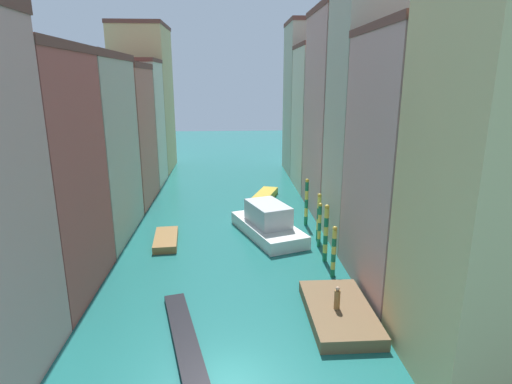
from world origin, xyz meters
TOP-DOWN VIEW (x-y plane):
  - ground_plane at (0.00, 24.50)m, footprint 154.00×154.00m
  - building_left_1 at (-12.92, 9.57)m, footprint 7.87×9.94m
  - building_left_2 at (-12.92, 20.36)m, footprint 7.87×11.62m
  - building_left_3 at (-12.92, 31.54)m, footprint 7.87×10.13m
  - building_left_4 at (-12.92, 40.81)m, footprint 7.87×7.68m
  - building_left_5 at (-12.92, 50.29)m, footprint 7.87×11.00m
  - building_right_1 at (12.92, 8.97)m, footprint 7.87×10.04m
  - building_right_2 at (12.92, 17.58)m, footprint 7.87×7.21m
  - building_right_3 at (12.92, 26.82)m, footprint 7.87×10.68m
  - building_right_4 at (12.92, 37.28)m, footprint 7.87×9.61m
  - building_right_5 at (12.92, 47.14)m, footprint 7.87×9.55m
  - waterfront_dock at (6.85, 5.02)m, footprint 3.83×7.02m
  - person_on_dock at (6.62, 4.82)m, footprint 0.36×0.36m
  - mooring_pole_0 at (7.78, 10.53)m, footprint 0.36×0.36m
  - mooring_pole_1 at (7.80, 13.29)m, footprint 0.39×0.39m
  - mooring_pole_2 at (7.95, 16.31)m, footprint 0.33×0.33m
  - mooring_pole_3 at (8.18, 17.77)m, footprint 0.39×0.39m
  - mooring_pole_4 at (7.82, 22.01)m, footprint 0.38×0.38m
  - vaporetto_white at (3.73, 19.38)m, footprint 6.79×10.10m
  - gondola_black at (-2.46, 3.39)m, footprint 3.48×9.31m
  - motorboat_0 at (-5.56, 17.99)m, footprint 2.46×5.33m
  - motorboat_1 at (4.38, 31.29)m, footprint 3.97×6.85m

SIDE VIEW (x-z plane):
  - ground_plane at x=0.00m, z-range 0.00..0.00m
  - gondola_black at x=-2.46m, z-range 0.00..0.36m
  - motorboat_0 at x=-5.56m, z-range 0.00..0.64m
  - waterfront_dock at x=6.85m, z-range 0.00..0.77m
  - motorboat_1 at x=4.38m, z-range 0.00..0.82m
  - vaporetto_white at x=3.73m, z-range -0.37..2.73m
  - person_on_dock at x=6.62m, z-range 0.71..2.17m
  - mooring_pole_0 at x=7.78m, z-range 0.05..4.03m
  - mooring_pole_2 at x=7.95m, z-range 0.05..4.04m
  - mooring_pole_3 at x=8.18m, z-range 0.06..4.49m
  - mooring_pole_4 at x=7.82m, z-range 0.06..4.83m
  - mooring_pole_1 at x=7.80m, z-range 0.06..4.83m
  - building_left_3 at x=-12.92m, z-range 0.01..15.98m
  - building_left_1 at x=-12.92m, z-range 0.01..16.44m
  - building_left_2 at x=-12.92m, z-range 0.01..16.47m
  - building_left_4 at x=-12.92m, z-range 0.01..16.82m
  - building_right_1 at x=12.92m, z-range 0.01..17.58m
  - building_right_4 at x=12.92m, z-range 0.01..18.52m
  - building_right_3 at x=12.92m, z-range 0.01..21.29m
  - building_left_5 at x=-12.92m, z-range 0.01..22.21m
  - building_right_2 at x=12.92m, z-range 0.01..22.48m
  - building_right_5 at x=12.92m, z-range 0.01..22.49m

